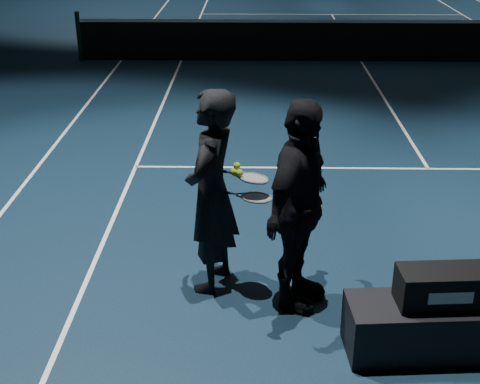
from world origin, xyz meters
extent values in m
plane|color=black|center=(0.00, 0.00, 0.00)|extent=(36.00, 36.00, 0.00)
cylinder|color=black|center=(-6.40, 0.00, 0.55)|extent=(0.10, 0.10, 1.10)
cube|color=black|center=(0.00, 0.00, 0.45)|extent=(12.80, 0.02, 0.86)
cube|color=white|center=(0.00, 0.00, 0.92)|extent=(12.80, 0.03, 0.07)
cube|color=black|center=(-0.89, -10.45, 0.23)|extent=(1.59, 0.63, 0.47)
cube|color=black|center=(-0.89, -10.45, 0.62)|extent=(0.80, 0.39, 0.31)
cube|color=white|center=(-0.89, -10.62, 0.62)|extent=(0.36, 0.03, 0.10)
imported|color=black|center=(-2.84, -9.44, 0.99)|extent=(0.66, 0.83, 1.98)
imported|color=black|center=(-2.05, -9.74, 0.99)|extent=(0.94, 1.26, 1.98)
camera|label=1|loc=(-2.47, -15.10, 3.55)|focal=50.00mm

